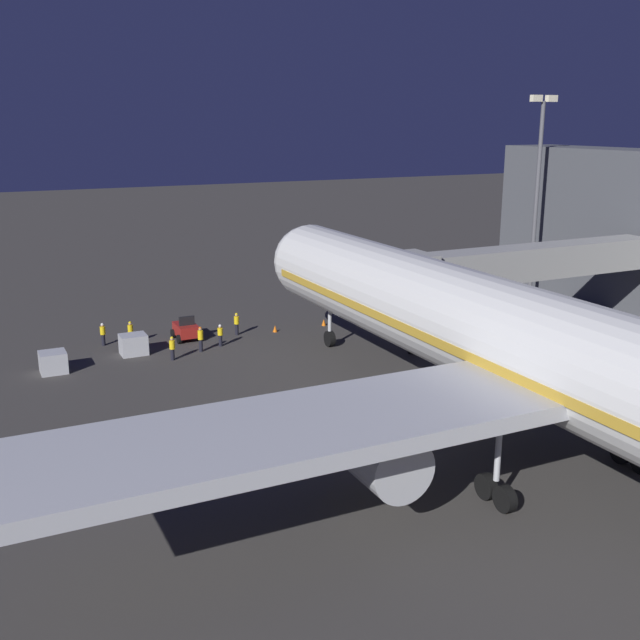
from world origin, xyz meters
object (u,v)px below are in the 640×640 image
Objects in this scene: baggage_container_mid_row at (133,344)px; ground_crew_marshaller_fwd at (220,334)px; ground_crew_by_belt_loader at (103,333)px; ground_crew_near_nose_gear at (131,331)px; apron_floodlight_mast at (538,183)px; traffic_cone_nose_starboard at (275,329)px; airliner_at_gate at (599,376)px; baggage_tug_spare at (186,330)px; traffic_cone_nose_port at (324,322)px; baggage_container_near_belt at (53,362)px; ground_crew_under_port_wing at (172,347)px; jet_bridge at (507,265)px; ground_crew_walking_aft at (201,338)px; ground_crew_by_tug at (237,323)px.

baggage_container_mid_row is 6.42m from ground_crew_marshaller_fwd.
ground_crew_near_nose_gear is at bearing 168.31° from ground_crew_by_belt_loader.
ground_crew_marshaller_fwd is at bearing 5.85° from apron_floodlight_mast.
apron_floodlight_mast is 42.08m from ground_crew_by_belt_loader.
airliner_at_gate is at bearing 93.98° from traffic_cone_nose_starboard.
ground_crew_marshaller_fwd is (-1.84, 2.89, 0.16)m from baggage_tug_spare.
airliner_at_gate reaches higher than traffic_cone_nose_port.
baggage_container_near_belt is at bearing -55.87° from airliner_at_gate.
traffic_cone_nose_starboard is (-11.20, 1.81, -0.70)m from ground_crew_near_nose_gear.
baggage_container_near_belt is at bearing 36.15° from ground_crew_near_nose_gear.
ground_crew_by_belt_loader reaches higher than ground_crew_under_port_wing.
jet_bridge is 31.21m from ground_crew_by_belt_loader.
baggage_container_near_belt is 1.00× the size of ground_crew_under_port_wing.
ground_crew_walking_aft is at bearing 20.65° from ground_crew_marshaller_fwd.
ground_crew_by_belt_loader is at bearing -56.93° from ground_crew_under_port_wing.
ground_crew_by_belt_loader is at bearing -11.10° from baggage_tug_spare.
ground_crew_near_nose_gear is 3.20× the size of traffic_cone_nose_starboard.
apron_floodlight_mast reaches higher than ground_crew_marshaller_fwd.
ground_crew_near_nose_gear is at bearing -6.61° from traffic_cone_nose_port.
apron_floodlight_mast is 38.74m from ground_crew_under_port_wing.
baggage_tug_spare is (9.29, -32.68, -5.04)m from airliner_at_gate.
ground_crew_by_tug is at bearing -167.19° from baggage_container_near_belt.
traffic_cone_nose_port is at bearing 175.96° from ground_crew_by_tug.
ground_crew_near_nose_gear reaches higher than traffic_cone_nose_starboard.
apron_floodlight_mast reaches higher than ground_crew_under_port_wing.
apron_floodlight_mast reaches higher than ground_crew_by_belt_loader.
baggage_tug_spare is 1.33× the size of baggage_container_mid_row.
traffic_cone_nose_starboard is at bearing 171.80° from baggage_tug_spare.
airliner_at_gate is 36.37m from ground_crew_near_nose_gear.
ground_crew_by_tug is 4.96m from ground_crew_walking_aft.
ground_crew_by_belt_loader reaches higher than ground_crew_marshaller_fwd.
ground_crew_under_port_wing is at bearing 63.34° from baggage_tug_spare.
ground_crew_walking_aft is (34.68, 4.03, -9.81)m from apron_floodlight_mast.
apron_floodlight_mast is at bearing -176.33° from baggage_container_mid_row.
ground_crew_by_belt_loader reaches higher than baggage_container_mid_row.
ground_crew_marshaller_fwd is 3.12× the size of traffic_cone_nose_starboard.
ground_crew_by_belt_loader is (28.38, -12.01, -4.96)m from jet_bridge.
ground_crew_under_port_wing reaches higher than traffic_cone_nose_starboard.
apron_floodlight_mast is 36.22m from baggage_tug_spare.
ground_crew_under_port_wing is at bearing -67.53° from airliner_at_gate.
traffic_cone_nose_starboard is at bearing 170.45° from ground_crew_by_belt_loader.
baggage_container_mid_row is 1.10× the size of ground_crew_marshaller_fwd.
apron_floodlight_mast is at bearing -178.17° from ground_crew_by_tug.
airliner_at_gate is 3.52× the size of apron_floodlight_mast.
baggage_tug_spare is 1.44× the size of baggage_container_near_belt.
baggage_container_near_belt is at bearing 16.49° from baggage_container_mid_row.
apron_floodlight_mast is 34.21× the size of traffic_cone_nose_port.
traffic_cone_nose_starboard is at bearing 170.26° from ground_crew_by_tug.
baggage_container_mid_row is 1.04× the size of ground_crew_by_tug.
ground_crew_walking_aft is at bearing 134.25° from ground_crew_near_nose_gear.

